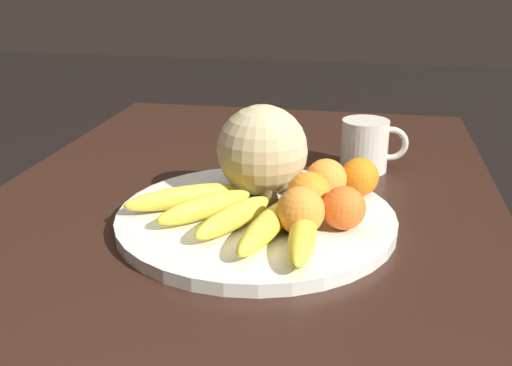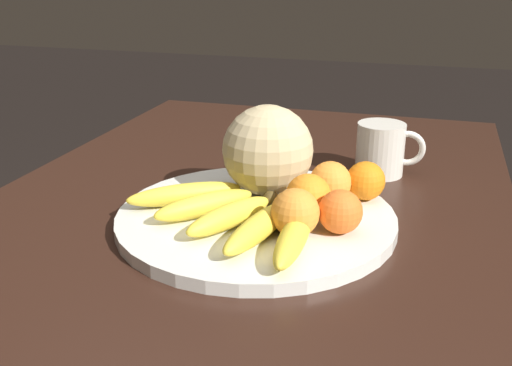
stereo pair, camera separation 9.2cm
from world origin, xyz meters
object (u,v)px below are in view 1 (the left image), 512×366
fruit_bowl (256,218)px  orange_back_left (326,179)px  orange_front_left (344,208)px  produce_tag (318,206)px  melon (262,150)px  orange_back_right (301,211)px  orange_front_right (359,177)px  banana_bunch (239,216)px  ceramic_mug (366,145)px  kitchen_table (235,265)px  orange_mid_center (309,194)px

fruit_bowl → orange_back_left: 0.14m
orange_front_left → produce_tag: size_ratio=0.82×
melon → orange_back_right: melon is taller
orange_front_right → orange_back_right: (-0.17, 0.08, 0.00)m
melon → produce_tag: melon is taller
banana_bunch → ceramic_mug: ceramic_mug is taller
fruit_bowl → produce_tag: bearing=-66.8°
orange_front_right → orange_back_left: 0.06m
orange_front_right → orange_back_right: 0.18m
banana_bunch → orange_front_right: orange_front_right is taller
orange_front_left → orange_back_left: size_ratio=0.95×
kitchen_table → orange_front_left: 0.25m
orange_mid_center → fruit_bowl: bearing=93.6°
orange_front_left → orange_back_right: (-0.03, 0.06, 0.00)m
fruit_bowl → orange_back_right: 0.11m
fruit_bowl → ceramic_mug: size_ratio=3.37×
melon → orange_front_right: bearing=-82.9°
kitchen_table → melon: bearing=-42.0°
orange_back_right → kitchen_table: bearing=49.6°
orange_mid_center → orange_front_left: bearing=-123.5°
kitchen_table → orange_mid_center: (-0.04, -0.13, 0.16)m
banana_bunch → orange_front_right: 0.24m
banana_bunch → orange_front_right: size_ratio=4.82×
kitchen_table → orange_back_right: orange_back_right is taller
kitchen_table → orange_front_right: 0.26m
melon → orange_back_left: 0.12m
melon → orange_mid_center: size_ratio=2.15×
kitchen_table → banana_bunch: bearing=-163.5°
orange_back_right → orange_back_left: bearing=-10.5°
banana_bunch → ceramic_mug: size_ratio=2.39×
orange_back_right → ceramic_mug: bearing=-14.0°
orange_front_left → orange_back_left: bearing=17.3°
kitchen_table → produce_tag: size_ratio=17.90×
banana_bunch → produce_tag: 0.15m
melon → orange_front_left: size_ratio=2.33×
banana_bunch → fruit_bowl: bearing=-166.8°
fruit_bowl → orange_back_right: (-0.06, -0.08, 0.04)m
orange_front_right → fruit_bowl: bearing=124.2°
orange_front_right → orange_mid_center: (-0.10, 0.07, 0.00)m
banana_bunch → orange_mid_center: (0.06, -0.10, 0.02)m
orange_back_left → orange_mid_center: bearing=164.3°
orange_mid_center → orange_back_left: orange_mid_center is taller
banana_bunch → orange_mid_center: orange_mid_center is taller
kitchen_table → orange_front_left: size_ratio=21.88×
melon → orange_mid_center: 0.13m
orange_mid_center → produce_tag: size_ratio=0.89×
kitchen_table → orange_front_left: (-0.07, -0.18, 0.15)m
kitchen_table → orange_back_left: (0.04, -0.15, 0.15)m
fruit_bowl → banana_bunch: 0.07m
melon → orange_front_right: 0.17m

